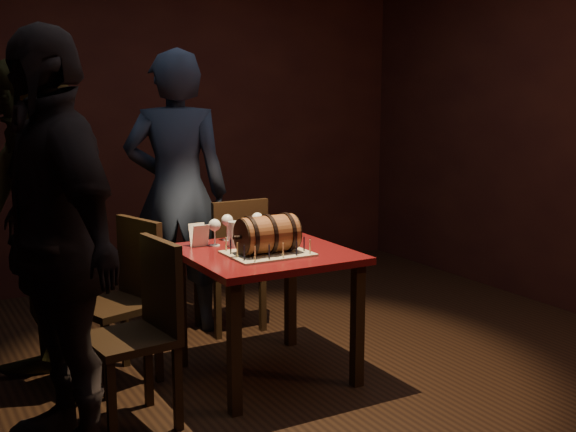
{
  "coord_description": "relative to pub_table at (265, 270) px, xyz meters",
  "views": [
    {
      "loc": [
        -1.93,
        -3.45,
        1.66
      ],
      "look_at": [
        0.04,
        0.05,
        0.95
      ],
      "focal_mm": 45.0,
      "sensor_mm": 36.0,
      "label": 1
    }
  ],
  "objects": [
    {
      "name": "person_left_front",
      "position": [
        -1.22,
        -0.32,
        0.33
      ],
      "size": [
        0.63,
        1.19,
        1.94
      ],
      "primitive_type": "imported",
      "rotation": [
        0.0,
        0.0,
        -1.43
      ],
      "color": "black",
      "rests_on": "ground"
    },
    {
      "name": "birthday_candles",
      "position": [
        -0.03,
        -0.09,
        0.16
      ],
      "size": [
        0.4,
        0.3,
        0.09
      ],
      "color": "#E6D389",
      "rests_on": "cake_board"
    },
    {
      "name": "wine_glass_right",
      "position": [
        0.12,
        0.33,
        0.23
      ],
      "size": [
        0.07,
        0.07,
        0.16
      ],
      "color": "silver",
      "rests_on": "pub_table"
    },
    {
      "name": "wine_glass_mid",
      "position": [
        -0.07,
        0.37,
        0.23
      ],
      "size": [
        0.07,
        0.07,
        0.16
      ],
      "color": "silver",
      "rests_on": "pub_table"
    },
    {
      "name": "chair_left_front",
      "position": [
        -0.8,
        -0.23,
        -0.12
      ],
      "size": [
        0.44,
        0.44,
        0.93
      ],
      "color": "black",
      "rests_on": "ground"
    },
    {
      "name": "cake_board",
      "position": [
        -0.03,
        -0.09,
        0.12
      ],
      "size": [
        0.45,
        0.35,
        0.01
      ],
      "primitive_type": "cube",
      "color": "#A49B84",
      "rests_on": "pub_table"
    },
    {
      "name": "barrel_cake",
      "position": [
        -0.03,
        -0.09,
        0.23
      ],
      "size": [
        0.38,
        0.22,
        0.22
      ],
      "color": "brown",
      "rests_on": "cake_board"
    },
    {
      "name": "room_shell",
      "position": [
        0.07,
        -0.11,
        0.76
      ],
      "size": [
        5.04,
        5.04,
        2.8
      ],
      "color": "black",
      "rests_on": "ground"
    },
    {
      "name": "chair_back",
      "position": [
        0.18,
        0.81,
        -0.12
      ],
      "size": [
        0.4,
        0.4,
        0.93
      ],
      "color": "black",
      "rests_on": "ground"
    },
    {
      "name": "pub_table",
      "position": [
        0.0,
        0.0,
        0.0
      ],
      "size": [
        0.9,
        0.9,
        0.75
      ],
      "color": "#4B0C10",
      "rests_on": "ground"
    },
    {
      "name": "wine_glass_left",
      "position": [
        -0.2,
        0.26,
        0.23
      ],
      "size": [
        0.07,
        0.07,
        0.16
      ],
      "color": "silver",
      "rests_on": "pub_table"
    },
    {
      "name": "chair_left_rear",
      "position": [
        -0.71,
        0.36,
        -0.12
      ],
      "size": [
        0.5,
        0.5,
        0.93
      ],
      "color": "black",
      "rests_on": "ground"
    },
    {
      "name": "pint_of_ale",
      "position": [
        -0.11,
        0.18,
        0.18
      ],
      "size": [
        0.07,
        0.07,
        0.15
      ],
      "color": "silver",
      "rests_on": "pub_table"
    },
    {
      "name": "person_back",
      "position": [
        -0.13,
        1.05,
        0.32
      ],
      "size": [
        0.83,
        0.7,
        1.92
      ],
      "primitive_type": "imported",
      "rotation": [
        0.0,
        0.0,
        2.74
      ],
      "color": "#1A2234",
      "rests_on": "ground"
    },
    {
      "name": "person_left_rear",
      "position": [
        -1.17,
        0.33,
        0.29
      ],
      "size": [
        0.92,
        1.06,
        1.86
      ],
      "primitive_type": "imported",
      "rotation": [
        0.0,
        0.0,
        -1.29
      ],
      "color": "#414321",
      "rests_on": "ground"
    },
    {
      "name": "menu_card",
      "position": [
        -0.28,
        0.29,
        0.17
      ],
      "size": [
        0.1,
        0.05,
        0.13
      ],
      "primitive_type": null,
      "color": "white",
      "rests_on": "pub_table"
    }
  ]
}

